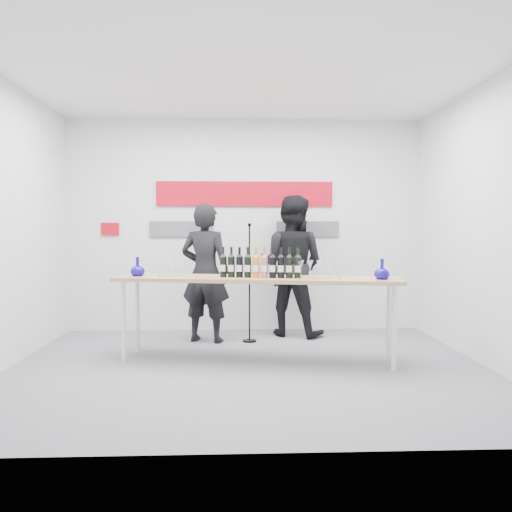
# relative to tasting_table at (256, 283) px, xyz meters

# --- Properties ---
(ground) EXTENTS (5.00, 5.00, 0.00)m
(ground) POSITION_rel_tasting_table_xyz_m (-0.10, -0.27, -0.86)
(ground) COLOR slate
(ground) RESTS_ON ground
(back_wall) EXTENTS (5.00, 0.04, 3.00)m
(back_wall) POSITION_rel_tasting_table_xyz_m (-0.10, 1.73, 0.64)
(back_wall) COLOR silver
(back_wall) RESTS_ON ground
(signage) EXTENTS (3.38, 0.02, 0.79)m
(signage) POSITION_rel_tasting_table_xyz_m (-0.15, 1.70, 0.95)
(signage) COLOR #B40718
(signage) RESTS_ON back_wall
(tasting_table) EXTENTS (3.14, 1.15, 0.93)m
(tasting_table) POSITION_rel_tasting_table_xyz_m (0.00, 0.00, 0.00)
(tasting_table) COLOR tan
(tasting_table) RESTS_ON ground
(wine_bottles) EXTENTS (0.88, 0.23, 0.33)m
(wine_bottles) POSITION_rel_tasting_table_xyz_m (0.04, -0.05, 0.23)
(wine_bottles) COLOR black
(wine_bottles) RESTS_ON tasting_table
(decanter_left) EXTENTS (0.16, 0.16, 0.21)m
(decanter_left) POSITION_rel_tasting_table_xyz_m (-1.32, 0.18, 0.18)
(decanter_left) COLOR #120791
(decanter_left) RESTS_ON tasting_table
(decanter_right) EXTENTS (0.16, 0.16, 0.21)m
(decanter_right) POSITION_rel_tasting_table_xyz_m (1.30, -0.29, 0.18)
(decanter_right) COLOR #120791
(decanter_right) RESTS_ON tasting_table
(glasses_left) EXTENTS (0.29, 0.26, 0.18)m
(glasses_left) POSITION_rel_tasting_table_xyz_m (-0.95, 0.17, 0.16)
(glasses_left) COLOR silver
(glasses_left) RESTS_ON tasting_table
(glasses_right) EXTENTS (0.58, 0.31, 0.18)m
(glasses_right) POSITION_rel_tasting_table_xyz_m (0.72, -0.13, 0.16)
(glasses_right) COLOR silver
(glasses_right) RESTS_ON tasting_table
(presenter_left) EXTENTS (0.74, 0.60, 1.78)m
(presenter_left) POSITION_rel_tasting_table_xyz_m (-0.62, 0.99, 0.03)
(presenter_left) COLOR black
(presenter_left) RESTS_ON ground
(presenter_right) EXTENTS (1.14, 1.04, 1.90)m
(presenter_right) POSITION_rel_tasting_table_xyz_m (0.53, 1.35, 0.10)
(presenter_right) COLOR black
(presenter_right) RESTS_ON ground
(mic_stand) EXTENTS (0.18, 0.18, 1.53)m
(mic_stand) POSITION_rel_tasting_table_xyz_m (-0.05, 0.96, -0.39)
(mic_stand) COLOR black
(mic_stand) RESTS_ON ground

